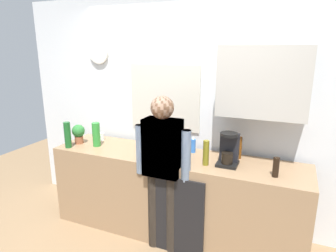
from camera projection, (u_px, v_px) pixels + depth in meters
ground_plane at (163, 246)px, 3.10m from camera, size 8.00×8.00×0.00m
kitchen_counter at (174, 195)px, 3.25m from camera, size 2.74×0.64×0.91m
dishwasher_panel at (177, 217)px, 2.90m from camera, size 0.56×0.02×0.82m
back_wall_assembly at (196, 108)px, 3.33m from camera, size 4.34×0.42×2.60m
coffee_maker at (229, 150)px, 2.87m from camera, size 0.20×0.20×0.33m
bottle_dark_sauce at (276, 167)px, 2.61m from camera, size 0.06×0.06×0.18m
bottle_olive_oil at (206, 153)px, 2.86m from camera, size 0.06×0.06×0.25m
bottle_red_vinegar at (164, 138)px, 3.37m from camera, size 0.06×0.06×0.22m
bottle_green_wine at (68, 135)px, 3.36m from camera, size 0.07×0.07×0.30m
bottle_amber_beer at (239, 148)px, 3.04m from camera, size 0.06×0.06×0.23m
bottle_clear_soda at (96, 134)px, 3.41m from camera, size 0.09×0.09×0.28m
cup_white_mug at (101, 137)px, 3.64m from camera, size 0.08×0.08×0.10m
cup_terracotta_mug at (174, 145)px, 3.34m from camera, size 0.08×0.08×0.09m
potted_plant at (78, 133)px, 3.51m from camera, size 0.15×0.15×0.23m
dish_soap at (193, 146)px, 3.22m from camera, size 0.06×0.06×0.18m
storage_canister at (183, 149)px, 3.08m from camera, size 0.14×0.14×0.17m
person_at_sink at (163, 162)px, 2.85m from camera, size 0.57×0.22×1.60m
person_guest at (163, 162)px, 2.85m from camera, size 0.57×0.22×1.60m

